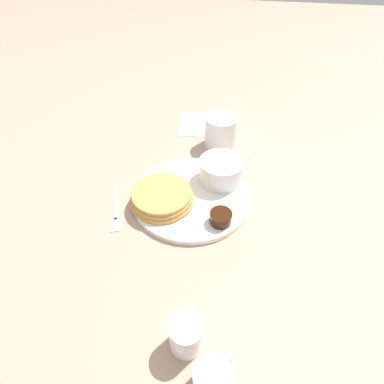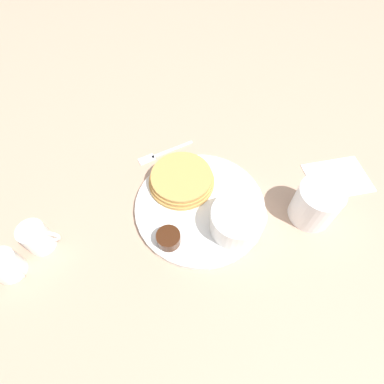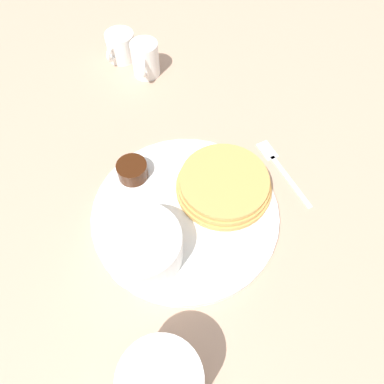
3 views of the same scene
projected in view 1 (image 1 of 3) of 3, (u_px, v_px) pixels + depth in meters
ground_plane at (191, 198)px, 0.68m from camera, size 4.00×4.00×0.00m
plate at (191, 196)px, 0.67m from camera, size 0.27×0.27×0.01m
pancake_stack at (162, 197)px, 0.65m from camera, size 0.14×0.14×0.03m
bowl at (221, 170)px, 0.69m from camera, size 0.10×0.10×0.05m
syrup_cup at (221, 217)px, 0.60m from camera, size 0.05×0.05×0.02m
butter_ramekin at (231, 176)px, 0.69m from camera, size 0.04×0.04×0.04m
coffee_mug at (221, 131)px, 0.80m from camera, size 0.12×0.09×0.08m
creamer_pitcher_near at (186, 335)px, 0.43m from camera, size 0.07×0.05×0.06m
creamer_pitcher_far at (213, 380)px, 0.39m from camera, size 0.07×0.05×0.05m
fork at (116, 213)px, 0.64m from camera, size 0.13×0.06×0.00m
napkin at (196, 124)px, 0.90m from camera, size 0.14×0.11×0.00m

